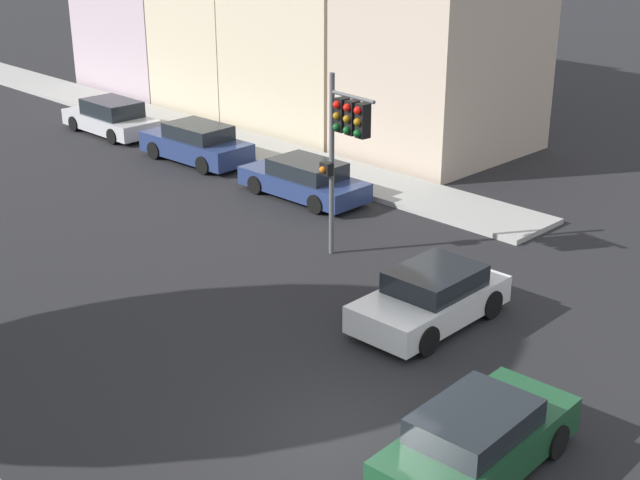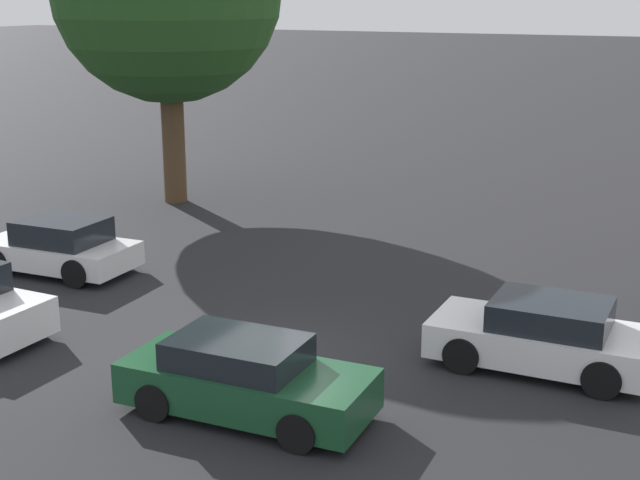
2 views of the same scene
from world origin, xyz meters
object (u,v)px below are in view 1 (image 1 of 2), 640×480
crossing_car_1 (477,441)px  parked_car_1 (196,144)px  crossing_car_2 (431,298)px  parked_car_2 (111,118)px  parked_car_0 (304,180)px  traffic_signal (345,132)px

crossing_car_1 → parked_car_1: parked_car_1 is taller
crossing_car_2 → parked_car_2: 20.82m
crossing_car_2 → parked_car_1: parked_car_1 is taller
crossing_car_1 → parked_car_0: size_ratio=0.94×
crossing_car_1 → crossing_car_2: bearing=43.6°
crossing_car_1 → parked_car_0: crossing_car_1 is taller
parked_car_0 → parked_car_2: bearing=-1.1°
traffic_signal → parked_car_2: traffic_signal is taller
crossing_car_2 → parked_car_2: size_ratio=0.87×
crossing_car_1 → parked_car_1: 20.54m
traffic_signal → parked_car_2: 16.79m
crossing_car_2 → parked_car_2: bearing=-103.4°
crossing_car_2 → traffic_signal: bearing=-109.4°
crossing_car_1 → crossing_car_2: (4.00, 4.21, 0.01)m
parked_car_0 → parked_car_1: 5.87m
parked_car_0 → parked_car_1: size_ratio=0.99×
crossing_car_2 → parked_car_2: parked_car_2 is taller
traffic_signal → parked_car_0: (2.93, 4.61, -3.04)m
traffic_signal → parked_car_1: traffic_signal is taller
parked_car_2 → parked_car_1: bearing=180.0°
crossing_car_2 → parked_car_2: (4.27, 20.37, 0.02)m
traffic_signal → crossing_car_1: 10.33m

